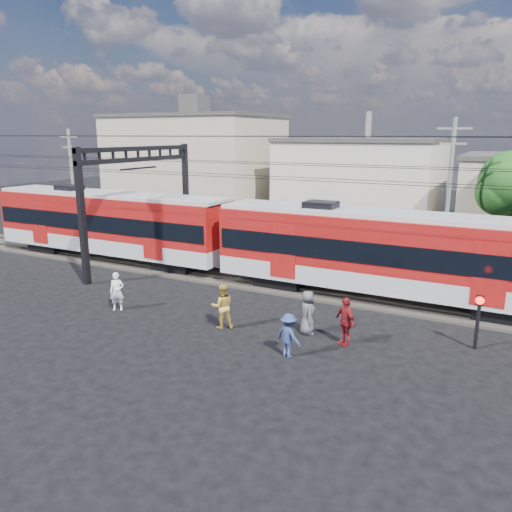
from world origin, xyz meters
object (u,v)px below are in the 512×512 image
object	(u,v)px
commuter_train	(390,251)
pedestrian_c	(289,335)
pedestrian_a	(117,291)
crossing_signal	(479,312)

from	to	relation	value
commuter_train	pedestrian_c	bearing A→B (deg)	-102.17
pedestrian_a	crossing_signal	xyz separation A→B (m)	(14.43, 2.87, 0.56)
commuter_train	pedestrian_a	world-z (taller)	commuter_train
commuter_train	pedestrian_c	size ratio (longest dim) A/B	31.69
commuter_train	pedestrian_a	bearing A→B (deg)	-146.75
commuter_train	crossing_signal	xyz separation A→B (m)	(4.11, -3.89, -0.98)
pedestrian_c	commuter_train	bearing A→B (deg)	-83.55
pedestrian_a	commuter_train	bearing A→B (deg)	2.11
pedestrian_c	crossing_signal	xyz separation A→B (m)	(5.76, 3.74, 0.62)
pedestrian_c	crossing_signal	distance (m)	6.89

